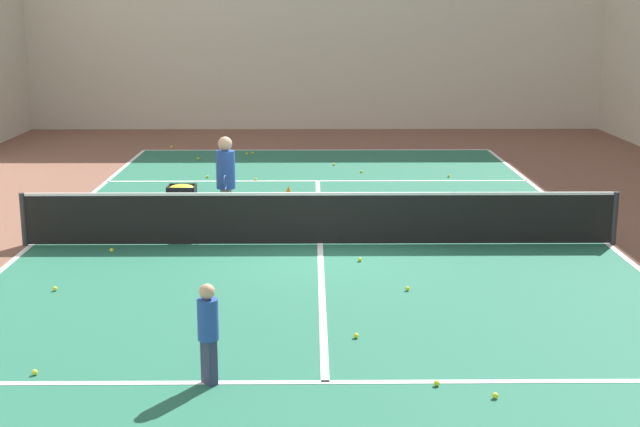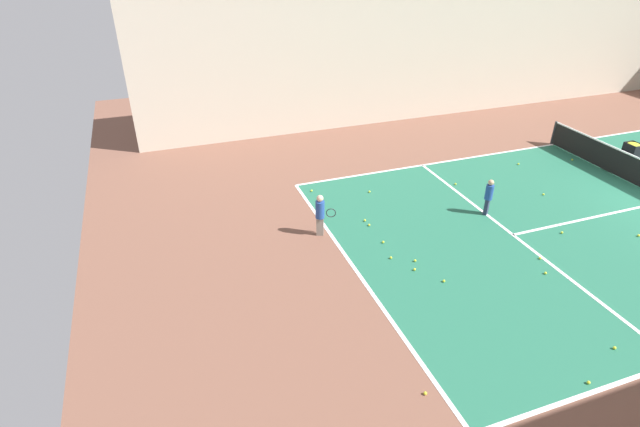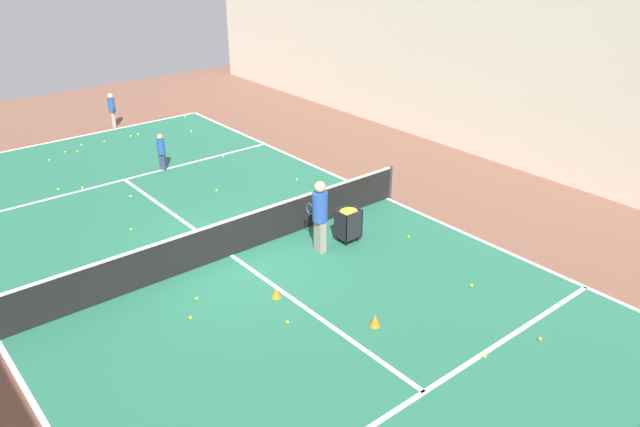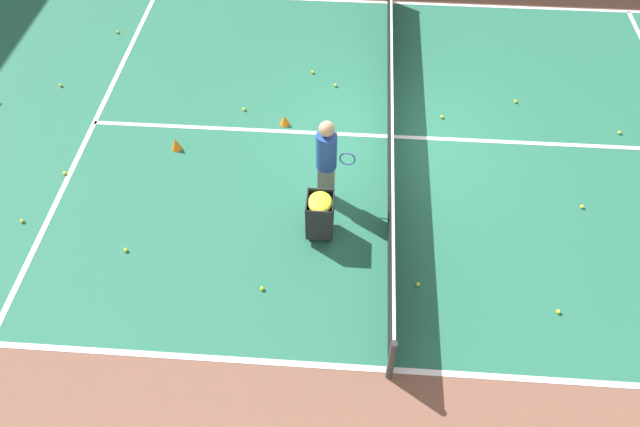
{
  "view_description": "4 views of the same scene",
  "coord_description": "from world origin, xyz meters",
  "px_view_note": "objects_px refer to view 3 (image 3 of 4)",
  "views": [
    {
      "loc": [
        -0.15,
        -15.45,
        4.11
      ],
      "look_at": [
        0.0,
        0.0,
        0.57
      ],
      "focal_mm": 50.0,
      "sensor_mm": 36.0,
      "label": 1
    },
    {
      "loc": [
        9.59,
        -15.45,
        7.73
      ],
      "look_at": [
        -1.9,
        -11.33,
        0.71
      ],
      "focal_mm": 28.0,
      "sensor_mm": 36.0,
      "label": 2
    },
    {
      "loc": [
        6.55,
        11.26,
        7.26
      ],
      "look_at": [
        -1.77,
        1.15,
        0.99
      ],
      "focal_mm": 35.0,
      "sensor_mm": 36.0,
      "label": 3
    },
    {
      "loc": [
        -9.59,
        0.7,
        8.41
      ],
      "look_at": [
        -2.63,
        1.2,
        0.51
      ],
      "focal_mm": 35.0,
      "sensor_mm": 36.0,
      "label": 4
    }
  ],
  "objects_px": {
    "player_near_baseline": "(112,108)",
    "training_cone_0": "(375,321)",
    "ball_cart": "(348,219)",
    "child_midcourt": "(161,149)",
    "coach_at_net": "(320,212)",
    "training_cone_1": "(276,293)",
    "tennis_net": "(230,237)"
  },
  "relations": [
    {
      "from": "ball_cart",
      "to": "coach_at_net",
      "type": "bearing_deg",
      "value": -3.67
    },
    {
      "from": "child_midcourt",
      "to": "ball_cart",
      "type": "xyz_separation_m",
      "value": [
        -1.32,
        7.28,
        -0.07
      ]
    },
    {
      "from": "child_midcourt",
      "to": "coach_at_net",
      "type": "bearing_deg",
      "value": -33.68
    },
    {
      "from": "coach_at_net",
      "to": "ball_cart",
      "type": "height_order",
      "value": "coach_at_net"
    },
    {
      "from": "tennis_net",
      "to": "child_midcourt",
      "type": "bearing_deg",
      "value": -102.1
    },
    {
      "from": "player_near_baseline",
      "to": "training_cone_0",
      "type": "relative_size",
      "value": 5.04
    },
    {
      "from": "training_cone_0",
      "to": "training_cone_1",
      "type": "xyz_separation_m",
      "value": [
        0.9,
        -2.06,
        -0.02
      ]
    },
    {
      "from": "training_cone_0",
      "to": "training_cone_1",
      "type": "height_order",
      "value": "training_cone_0"
    },
    {
      "from": "player_near_baseline",
      "to": "coach_at_net",
      "type": "xyz_separation_m",
      "value": [
        0.13,
        12.46,
        0.29
      ]
    },
    {
      "from": "player_near_baseline",
      "to": "training_cone_1",
      "type": "height_order",
      "value": "player_near_baseline"
    },
    {
      "from": "coach_at_net",
      "to": "training_cone_0",
      "type": "xyz_separation_m",
      "value": [
        1.11,
        3.04,
        -0.9
      ]
    },
    {
      "from": "player_near_baseline",
      "to": "child_midcourt",
      "type": "height_order",
      "value": "player_near_baseline"
    },
    {
      "from": "tennis_net",
      "to": "player_near_baseline",
      "type": "relative_size",
      "value": 8.27
    },
    {
      "from": "child_midcourt",
      "to": "training_cone_1",
      "type": "relative_size",
      "value": 5.51
    },
    {
      "from": "ball_cart",
      "to": "player_near_baseline",
      "type": "bearing_deg",
      "value": -86.69
    },
    {
      "from": "player_near_baseline",
      "to": "ball_cart",
      "type": "height_order",
      "value": "player_near_baseline"
    },
    {
      "from": "child_midcourt",
      "to": "training_cone_1",
      "type": "bearing_deg",
      "value": -47.99
    },
    {
      "from": "player_near_baseline",
      "to": "training_cone_0",
      "type": "height_order",
      "value": "player_near_baseline"
    },
    {
      "from": "child_midcourt",
      "to": "player_near_baseline",
      "type": "bearing_deg",
      "value": 136.09
    },
    {
      "from": "training_cone_1",
      "to": "training_cone_0",
      "type": "bearing_deg",
      "value": 113.56
    },
    {
      "from": "player_near_baseline",
      "to": "training_cone_0",
      "type": "distance_m",
      "value": 15.56
    },
    {
      "from": "player_near_baseline",
      "to": "training_cone_1",
      "type": "relative_size",
      "value": 6.03
    },
    {
      "from": "player_near_baseline",
      "to": "training_cone_1",
      "type": "bearing_deg",
      "value": 13.46
    },
    {
      "from": "ball_cart",
      "to": "training_cone_0",
      "type": "distance_m",
      "value": 3.6
    },
    {
      "from": "player_near_baseline",
      "to": "ball_cart",
      "type": "relative_size",
      "value": 1.48
    },
    {
      "from": "child_midcourt",
      "to": "ball_cart",
      "type": "relative_size",
      "value": 1.35
    },
    {
      "from": "child_midcourt",
      "to": "training_cone_0",
      "type": "xyz_separation_m",
      "value": [
        0.64,
        10.27,
        -0.54
      ]
    },
    {
      "from": "tennis_net",
      "to": "training_cone_0",
      "type": "relative_size",
      "value": 41.7
    },
    {
      "from": "ball_cart",
      "to": "training_cone_1",
      "type": "distance_m",
      "value": 3.04
    },
    {
      "from": "child_midcourt",
      "to": "training_cone_1",
      "type": "height_order",
      "value": "child_midcourt"
    },
    {
      "from": "coach_at_net",
      "to": "child_midcourt",
      "type": "height_order",
      "value": "coach_at_net"
    },
    {
      "from": "training_cone_0",
      "to": "training_cone_1",
      "type": "relative_size",
      "value": 1.2
    }
  ]
}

